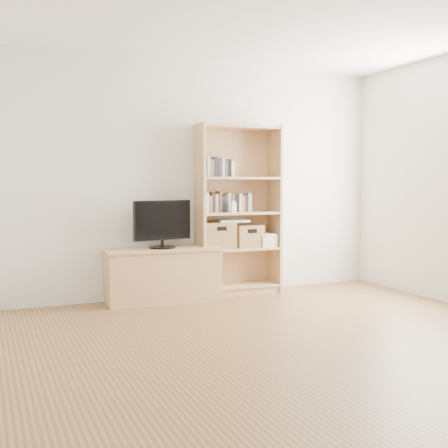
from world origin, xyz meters
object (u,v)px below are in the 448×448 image
tv_stand (163,276)px  television (162,224)px  bookshelf (238,210)px  baby_monitor (233,207)px  basket_right (248,236)px  basket_left (218,235)px  laptop (233,221)px

tv_stand → television: television is taller
bookshelf → baby_monitor: (-0.11, -0.10, 0.03)m
tv_stand → basket_right: bearing=5.2°
bookshelf → tv_stand: bearing=-174.9°
bookshelf → television: bearing=-174.9°
baby_monitor → basket_left: (-0.15, 0.11, -0.31)m
basket_left → laptop: 0.24m
basket_right → television: bearing=-174.8°
tv_stand → television: (-0.00, 0.00, 0.55)m
baby_monitor → basket_right: 0.41m
basket_left → laptop: bearing=-3.3°
basket_left → laptop: (0.18, -0.02, 0.16)m
baby_monitor → basket_right: (0.23, 0.09, -0.33)m
basket_left → basket_right: size_ratio=1.16×
tv_stand → laptop: 1.02m
tv_stand → laptop: (0.84, 0.03, 0.56)m
tv_stand → baby_monitor: 1.08m
baby_monitor → basket_left: bearing=145.3°
baby_monitor → tv_stand: bearing=177.7°
bookshelf → laptop: bearing=-162.6°
basket_right → bookshelf: bearing=178.4°
basket_left → television: bearing=-171.2°
television → basket_left: 0.68m
baby_monitor → basket_right: size_ratio=0.36×
tv_stand → television: bearing=-177.3°
baby_monitor → laptop: size_ratio=0.33×
television → laptop: (0.84, 0.03, 0.01)m
laptop → baby_monitor: bearing=-102.2°
baby_monitor → laptop: bearing=67.6°
bookshelf → laptop: bookshelf is taller
baby_monitor → television: bearing=177.7°
basket_right → laptop: 0.26m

